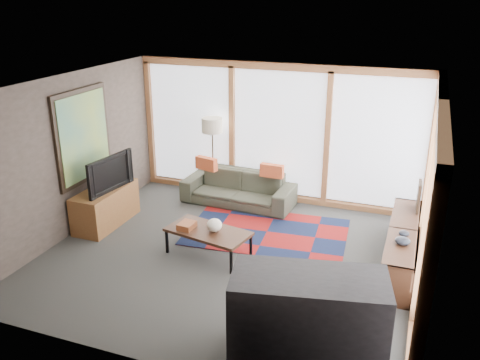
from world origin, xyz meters
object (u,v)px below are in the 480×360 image
(sofa, at_px, (238,188))
(floor_lamp, at_px, (213,158))
(television, at_px, (106,173))
(bookshelf, at_px, (402,247))
(bar_counter, at_px, (308,319))
(coffee_table, at_px, (208,243))
(tv_console, at_px, (106,206))

(sofa, bearing_deg, floor_lamp, 166.67)
(television, bearing_deg, sofa, -39.55)
(bookshelf, distance_m, bar_counter, 2.63)
(coffee_table, bearing_deg, sofa, 97.72)
(tv_console, height_order, bar_counter, bar_counter)
(sofa, xyz_separation_m, bookshelf, (3.04, -1.30, -0.01))
(floor_lamp, height_order, television, floor_lamp)
(floor_lamp, relative_size, bar_counter, 0.96)
(floor_lamp, distance_m, television, 2.14)
(sofa, bearing_deg, television, -134.60)
(floor_lamp, distance_m, bar_counter, 4.85)
(coffee_table, height_order, bookshelf, bookshelf)
(floor_lamp, bearing_deg, tv_console, -124.78)
(sofa, height_order, television, television)
(bookshelf, bearing_deg, tv_console, -176.34)
(coffee_table, distance_m, bar_counter, 2.64)
(bookshelf, relative_size, bar_counter, 1.43)
(coffee_table, height_order, bar_counter, bar_counter)
(television, bearing_deg, floor_lamp, -25.44)
(sofa, height_order, floor_lamp, floor_lamp)
(floor_lamp, bearing_deg, bookshelf, -22.11)
(floor_lamp, bearing_deg, coffee_table, -68.63)
(tv_console, relative_size, television, 1.23)
(coffee_table, distance_m, television, 2.19)
(floor_lamp, height_order, bookshelf, floor_lamp)
(floor_lamp, xyz_separation_m, television, (-1.17, -1.78, 0.16))
(sofa, distance_m, bar_counter, 4.40)
(coffee_table, xyz_separation_m, tv_console, (-2.10, 0.41, 0.11))
(floor_lamp, bearing_deg, television, -123.17)
(coffee_table, bearing_deg, bar_counter, -42.38)
(sofa, height_order, tv_console, tv_console)
(tv_console, xyz_separation_m, bar_counter, (4.03, -2.18, 0.19))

